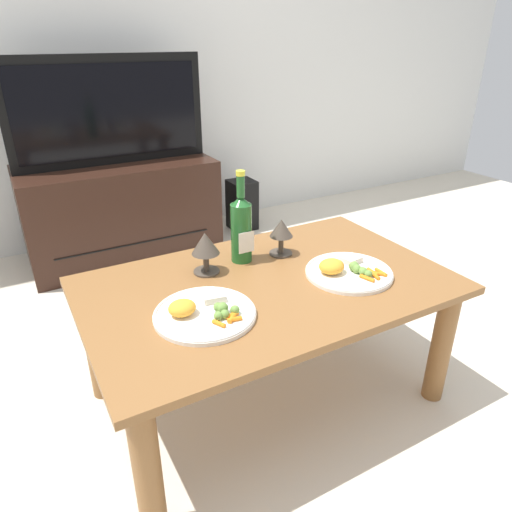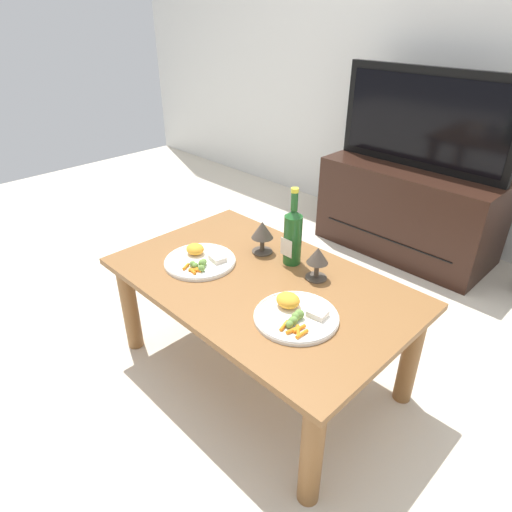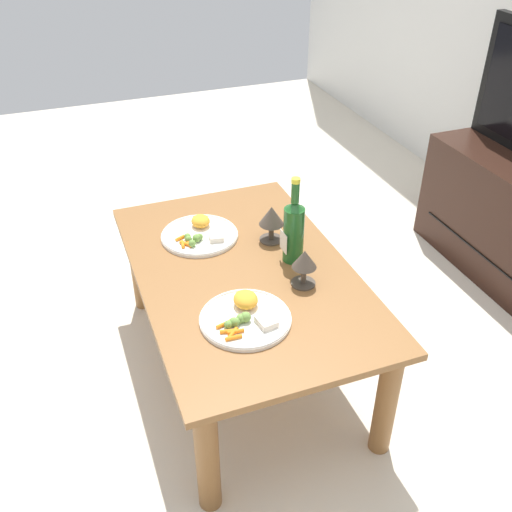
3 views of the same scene
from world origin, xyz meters
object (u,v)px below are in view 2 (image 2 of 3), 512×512
object	(u,v)px
goblet_right	(318,258)
tv_screen	(425,119)
tv_stand	(409,210)
wine_bottle	(293,235)
goblet_left	(262,232)
dinner_plate_right	(296,314)
dining_table	(260,297)
dinner_plate_left	(200,260)

from	to	relation	value
goblet_right	tv_screen	bearing A→B (deg)	101.97
tv_stand	wine_bottle	distance (m)	1.29
tv_stand	goblet_right	size ratio (longest dim) A/B	7.76
tv_screen	goblet_left	xyz separation A→B (m)	(-0.02, -1.27, -0.26)
goblet_left	dinner_plate_right	xyz separation A→B (m)	(0.40, -0.24, -0.08)
dining_table	goblet_left	world-z (taller)	goblet_left
tv_screen	dinner_plate_left	world-z (taller)	tv_screen
tv_screen	goblet_right	bearing A→B (deg)	-78.03
wine_bottle	dinner_plate_right	bearing A→B (deg)	-46.71
dining_table	goblet_right	world-z (taller)	goblet_right
tv_screen	wine_bottle	xyz separation A→B (m)	(0.12, -1.24, -0.23)
dining_table	dinner_plate_left	bearing A→B (deg)	-162.21
tv_screen	wine_bottle	bearing A→B (deg)	-84.32
goblet_left	wine_bottle	bearing A→B (deg)	9.44
dining_table	tv_screen	world-z (taller)	tv_screen
wine_bottle	goblet_right	bearing A→B (deg)	-9.44
tv_stand	dining_table	bearing A→B (deg)	-85.09
tv_stand	goblet_right	distance (m)	1.33
dining_table	wine_bottle	bearing A→B (deg)	89.75
tv_stand	goblet_left	world-z (taller)	goblet_left
goblet_right	dining_table	bearing A→B (deg)	-132.37
goblet_right	dinner_plate_right	distance (m)	0.28
goblet_left	dinner_plate_right	distance (m)	0.47
goblet_left	dinner_plate_left	bearing A→B (deg)	-115.26
tv_stand	goblet_left	bearing A→B (deg)	-90.96
goblet_right	dinner_plate_left	distance (m)	0.48
tv_screen	wine_bottle	distance (m)	1.27
dining_table	dinner_plate_right	distance (m)	0.28
tv_screen	dinner_plate_left	size ratio (longest dim) A/B	3.52
dining_table	tv_stand	bearing A→B (deg)	94.91
tv_screen	dinner_plate_left	bearing A→B (deg)	-95.15
dining_table	goblet_left	size ratio (longest dim) A/B	8.17
dining_table	wine_bottle	world-z (taller)	wine_bottle
dinner_plate_right	dining_table	bearing A→B (deg)	161.83
dining_table	wine_bottle	xyz separation A→B (m)	(0.00, 0.18, 0.21)
dining_table	tv_stand	world-z (taller)	tv_stand
tv_screen	goblet_right	xyz separation A→B (m)	(0.27, -1.27, -0.27)
tv_stand	dinner_plate_right	size ratio (longest dim) A/B	3.62
dining_table	dinner_plate_left	distance (m)	0.29
tv_stand	goblet_left	distance (m)	1.30
dinner_plate_left	dinner_plate_right	xyz separation A→B (m)	(0.51, 0.00, 0.00)
goblet_left	goblet_right	world-z (taller)	goblet_left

